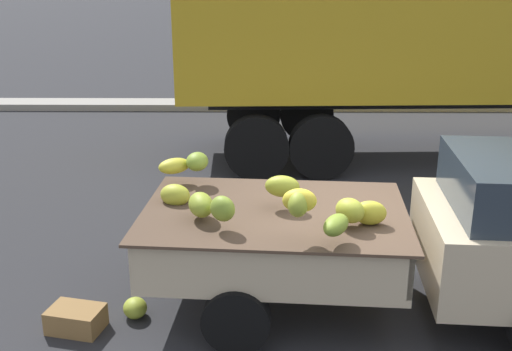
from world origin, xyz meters
TOP-DOWN VIEW (x-y plane):
  - ground at (0.00, 0.00)m, footprint 220.00×220.00m
  - curb_strip at (0.00, 9.35)m, footprint 80.00×0.80m
  - pickup_truck at (0.81, -0.27)m, footprint 4.81×2.18m
  - fallen_banana_bunch_near_tailgate at (-2.44, -0.38)m, footprint 0.30×0.33m
  - produce_crate at (-2.98, -0.62)m, footprint 0.59×0.47m

SIDE VIEW (x-z plane):
  - ground at x=0.00m, z-range 0.00..0.00m
  - curb_strip at x=0.00m, z-range 0.00..0.16m
  - fallen_banana_bunch_near_tailgate at x=-2.44m, z-range 0.00..0.20m
  - produce_crate at x=-2.98m, z-range 0.00..0.23m
  - pickup_truck at x=0.81m, z-range 0.03..1.73m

